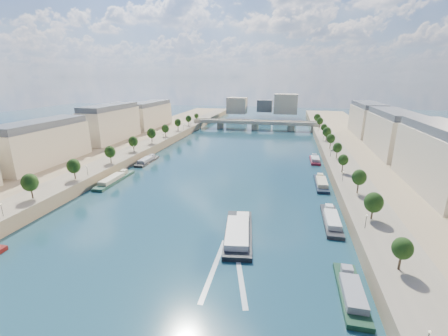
% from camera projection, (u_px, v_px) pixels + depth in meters
% --- Properties ---
extents(ground, '(700.00, 700.00, 0.00)m').
position_uv_depth(ground, '(223.00, 174.00, 146.50)').
color(ground, '#0C2B37').
rests_on(ground, ground).
extents(quay_left, '(44.00, 520.00, 5.00)m').
position_uv_depth(quay_left, '(92.00, 160.00, 160.47)').
color(quay_left, '#9E8460').
rests_on(quay_left, ground).
extents(quay_right, '(44.00, 520.00, 5.00)m').
position_uv_depth(quay_right, '(383.00, 179.00, 131.08)').
color(quay_right, '#9E8460').
rests_on(quay_right, ground).
extents(pave_left, '(14.00, 520.00, 0.10)m').
position_uv_depth(pave_left, '(117.00, 157.00, 156.67)').
color(pave_left, gray).
rests_on(pave_left, quay_left).
extents(pave_right, '(14.00, 520.00, 0.10)m').
position_uv_depth(pave_right, '(348.00, 171.00, 133.40)').
color(pave_right, gray).
rests_on(pave_right, quay_right).
extents(trees_left, '(4.80, 268.80, 8.26)m').
position_uv_depth(trees_left, '(121.00, 147.00, 156.55)').
color(trees_left, '#382B1E').
rests_on(trees_left, ground).
extents(trees_right, '(4.80, 268.80, 8.26)m').
position_uv_depth(trees_right, '(341.00, 154.00, 141.58)').
color(trees_right, '#382B1E').
rests_on(trees_right, ground).
extents(lamps_left, '(0.36, 200.36, 4.28)m').
position_uv_depth(lamps_left, '(113.00, 158.00, 145.61)').
color(lamps_left, black).
rests_on(lamps_left, ground).
extents(lamps_right, '(0.36, 200.36, 4.28)m').
position_uv_depth(lamps_right, '(336.00, 162.00, 138.20)').
color(lamps_right, black).
rests_on(lamps_right, ground).
extents(buildings_left, '(16.00, 226.00, 23.20)m').
position_uv_depth(buildings_left, '(82.00, 130.00, 170.29)').
color(buildings_left, beige).
rests_on(buildings_left, ground).
extents(buildings_right, '(16.00, 226.00, 23.20)m').
position_uv_depth(buildings_right, '(412.00, 144.00, 135.59)').
color(buildings_right, beige).
rests_on(buildings_right, ground).
extents(skyline, '(79.00, 42.00, 22.00)m').
position_uv_depth(skyline, '(267.00, 105.00, 346.79)').
color(skyline, beige).
rests_on(skyline, ground).
extents(bridge, '(112.00, 12.00, 8.15)m').
position_uv_depth(bridge, '(255.00, 124.00, 269.76)').
color(bridge, '#C1B79E').
rests_on(bridge, ground).
extents(tour_barge, '(11.57, 28.39, 3.77)m').
position_uv_depth(tour_barge, '(238.00, 233.00, 88.80)').
color(tour_barge, black).
rests_on(tour_barge, ground).
extents(wake, '(11.10, 26.01, 0.04)m').
position_uv_depth(wake, '(227.00, 269.00, 73.57)').
color(wake, silver).
rests_on(wake, ground).
extents(moored_barges_left, '(5.00, 151.34, 3.60)m').
position_uv_depth(moored_barges_left, '(64.00, 209.00, 105.20)').
color(moored_barges_left, '#1D1C3E').
rests_on(moored_barges_left, ground).
extents(moored_barges_right, '(5.00, 165.09, 3.60)m').
position_uv_depth(moored_barges_right, '(332.00, 224.00, 94.71)').
color(moored_barges_right, black).
rests_on(moored_barges_right, ground).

